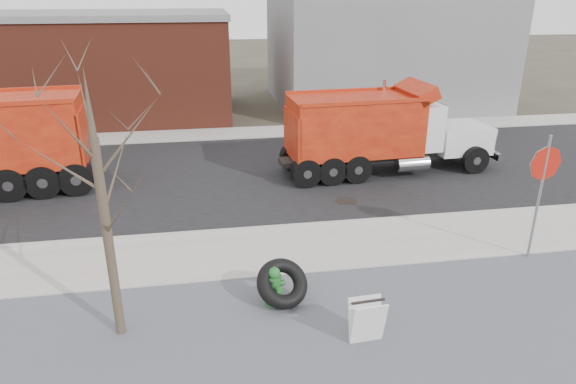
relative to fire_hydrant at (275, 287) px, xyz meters
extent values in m
plane|color=#383328|center=(0.06, 2.08, -0.41)|extent=(120.00, 120.00, 0.00)
cube|color=slate|center=(0.06, -1.42, -0.39)|extent=(60.00, 5.00, 0.03)
cube|color=#9E9B93|center=(0.06, 2.33, -0.38)|extent=(60.00, 2.50, 0.06)
cube|color=#9E9B93|center=(0.06, 3.63, -0.35)|extent=(60.00, 0.15, 0.11)
cube|color=black|center=(0.06, 8.38, -0.40)|extent=(60.00, 9.40, 0.02)
cube|color=#9E9B93|center=(0.06, 14.08, -0.38)|extent=(60.00, 2.00, 0.06)
cube|color=gray|center=(9.06, 20.08, 3.59)|extent=(12.00, 10.00, 8.00)
cube|color=maroon|center=(-9.94, 19.08, 2.09)|extent=(20.00, 8.00, 5.00)
cube|color=gray|center=(-9.94, 19.08, 4.74)|extent=(20.20, 8.20, 0.30)
cylinder|color=#382D23|center=(-3.14, -0.52, 1.59)|extent=(0.18, 0.18, 4.00)
cone|color=#382D23|center=(-3.14, -0.52, 4.19)|extent=(0.14, 0.14, 1.20)
cylinder|color=#296C2C|center=(0.00, 0.01, -0.38)|extent=(0.47, 0.47, 0.06)
cylinder|color=#296C2C|center=(0.00, 0.01, -0.05)|extent=(0.25, 0.25, 0.64)
cylinder|color=#296C2C|center=(0.00, 0.01, 0.24)|extent=(0.32, 0.32, 0.05)
sphere|color=#296C2C|center=(0.00, 0.01, 0.34)|extent=(0.26, 0.26, 0.26)
cylinder|color=#296C2C|center=(0.00, 0.01, 0.45)|extent=(0.05, 0.05, 0.06)
cylinder|color=#296C2C|center=(-0.17, -0.06, 0.04)|extent=(0.16, 0.16, 0.12)
cylinder|color=#296C2C|center=(0.17, 0.08, 0.04)|extent=(0.16, 0.16, 0.12)
cylinder|color=#296C2C|center=(0.07, -0.16, 0.02)|extent=(0.20, 0.18, 0.16)
torus|color=black|center=(0.16, -0.02, 0.09)|extent=(1.36, 1.30, 0.99)
cylinder|color=gray|center=(6.61, 0.98, 1.19)|extent=(0.07, 0.07, 3.20)
cylinder|color=#AE160C|center=(6.61, 0.98, 2.11)|extent=(0.87, 0.14, 0.87)
cube|color=white|center=(1.56, -1.67, 0.07)|extent=(0.67, 0.27, 0.90)
cube|color=white|center=(1.54, -1.48, 0.07)|extent=(0.67, 0.27, 0.90)
cube|color=black|center=(1.55, -1.58, 0.52)|extent=(0.66, 0.09, 0.04)
cube|color=black|center=(5.15, 7.89, 0.21)|extent=(7.81, 1.30, 0.20)
cube|color=silver|center=(8.14, 8.09, 0.70)|extent=(2.11, 1.90, 1.00)
cube|color=silver|center=(9.20, 8.16, 0.70)|extent=(0.16, 1.59, 0.91)
cube|color=silver|center=(6.24, 7.96, 1.34)|extent=(1.59, 2.18, 1.64)
cube|color=black|center=(6.99, 8.01, 1.79)|extent=(0.17, 1.82, 0.73)
cube|color=#B72F0F|center=(3.97, 7.82, 1.43)|extent=(4.68, 2.47, 2.00)
cylinder|color=silver|center=(5.34, 8.77, 1.75)|extent=(0.14, 0.14, 2.18)
cylinder|color=black|center=(8.27, 9.08, 0.11)|extent=(1.02, 0.34, 1.00)
cylinder|color=black|center=(8.40, 7.12, 0.11)|extent=(1.02, 0.34, 1.00)
cylinder|color=black|center=(2.83, 8.62, 0.11)|extent=(1.02, 0.34, 1.00)
cylinder|color=black|center=(2.94, 6.88, 0.11)|extent=(1.02, 0.34, 1.00)
cube|color=#B72F0F|center=(-7.81, 8.09, 1.62)|extent=(5.22, 2.87, 2.21)
cylinder|color=black|center=(-6.52, 7.24, 0.16)|extent=(1.13, 0.40, 1.10)
cylinder|color=black|center=(-6.70, 9.16, 0.16)|extent=(1.13, 0.40, 1.10)
camera|label=1|loc=(-1.25, -9.35, 5.95)|focal=32.00mm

